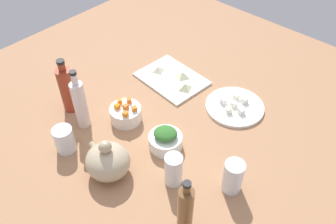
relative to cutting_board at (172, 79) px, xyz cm
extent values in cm
cube|color=#A3744F|center=(-16.32, 20.39, -2.00)|extent=(190.00, 190.00, 3.00)
cube|color=white|center=(0.00, 0.00, 0.00)|extent=(30.58, 23.92, 1.00)
cylinder|color=white|center=(-31.27, -3.72, 0.10)|extent=(23.84, 23.84, 1.20)
cylinder|color=white|center=(-24.29, 30.49, 2.10)|extent=(12.28, 12.28, 5.21)
cylinder|color=white|center=(-3.46, 30.80, 2.49)|extent=(12.26, 12.26, 5.99)
ellipsoid|color=tan|center=(-17.89, 51.90, 5.17)|extent=(15.41, 14.76, 11.34)
sphere|color=tan|center=(-17.89, 51.90, 12.57)|extent=(4.31, 4.31, 4.31)
cylinder|color=tan|center=(-11.34, 51.90, 6.59)|extent=(5.38, 2.00, 3.93)
cylinder|color=silver|center=(6.79, 43.39, 9.50)|extent=(4.96, 4.96, 20.00)
cylinder|color=silver|center=(6.79, 43.39, 21.72)|extent=(2.23, 2.23, 4.43)
cylinder|color=black|center=(6.79, 43.39, 24.53)|extent=(2.48, 2.48, 1.20)
cylinder|color=maroon|center=(17.69, 41.28, 9.22)|extent=(6.06, 6.06, 19.43)
cylinder|color=maroon|center=(17.69, 41.28, 20.54)|extent=(2.73, 2.73, 3.21)
cylinder|color=black|center=(17.69, 41.28, 22.75)|extent=(3.03, 3.03, 1.20)
cylinder|color=brown|center=(-50.81, 51.07, 9.73)|extent=(4.53, 4.53, 20.45)
cylinder|color=brown|center=(-50.81, 51.07, 21.38)|extent=(2.04, 2.04, 2.85)
cylinder|color=black|center=(-50.81, 51.07, 23.40)|extent=(2.26, 2.26, 1.20)
cylinder|color=white|center=(-36.65, 40.04, 5.66)|extent=(5.99, 5.99, 12.32)
cylinder|color=white|center=(1.42, 55.65, 4.53)|extent=(7.17, 7.17, 10.06)
cylinder|color=white|center=(-52.42, 29.20, 5.61)|extent=(6.61, 6.61, 12.22)
cube|color=orange|center=(-2.05, 27.25, 6.39)|extent=(2.53, 2.53, 1.80)
cube|color=orange|center=(-1.15, 32.70, 6.39)|extent=(2.00, 2.00, 1.80)
cube|color=orange|center=(-6.92, 29.11, 6.39)|extent=(2.37, 2.37, 1.80)
cube|color=orange|center=(-6.59, 33.40, 6.39)|extent=(2.19, 2.19, 1.80)
cube|color=orange|center=(-3.73, 30.63, 6.39)|extent=(1.83, 1.83, 1.80)
cube|color=orange|center=(0.34, 30.00, 6.39)|extent=(2.52, 2.52, 1.80)
ellipsoid|color=#326B29|center=(-24.29, 30.49, 6.36)|extent=(11.14, 10.83, 3.31)
cube|color=white|center=(-35.64, -1.68, 1.80)|extent=(2.81, 2.81, 2.20)
cube|color=white|center=(-31.07, -3.03, 1.80)|extent=(2.47, 2.47, 2.20)
cube|color=white|center=(-29.09, -7.68, 1.80)|extent=(2.73, 2.73, 2.20)
cube|color=white|center=(-26.84, -1.69, 1.80)|extent=(2.73, 2.73, 2.20)
cube|color=white|center=(-33.04, -7.87, 1.80)|extent=(2.57, 2.57, 2.20)
cube|color=white|center=(-31.65, 1.29, 1.80)|extent=(3.10, 3.10, 2.20)
pyramid|color=beige|center=(-9.39, 1.89, 1.97)|extent=(6.25, 6.51, 2.94)
pyramid|color=beige|center=(-3.18, -3.54, 1.91)|extent=(6.94, 6.65, 2.81)
pyramid|color=beige|center=(7.75, 0.37, 1.73)|extent=(6.09, 6.17, 2.46)
camera|label=1|loc=(-81.73, 92.15, 98.41)|focal=37.61mm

